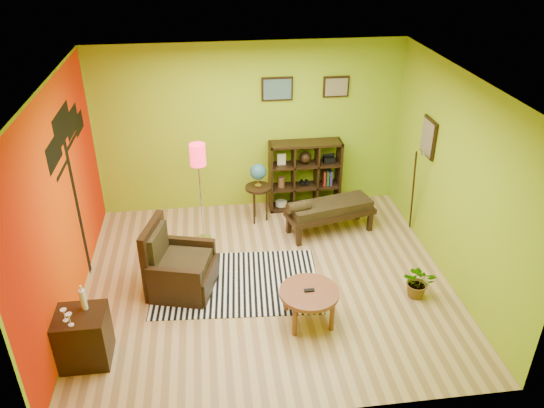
{
  "coord_description": "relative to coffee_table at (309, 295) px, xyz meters",
  "views": [
    {
      "loc": [
        -0.69,
        -5.88,
        4.49
      ],
      "look_at": [
        0.12,
        0.3,
        1.05
      ],
      "focal_mm": 35.0,
      "sensor_mm": 36.0,
      "label": 1
    }
  ],
  "objects": [
    {
      "name": "coffee_table",
      "position": [
        0.0,
        0.0,
        0.0
      ],
      "size": [
        0.74,
        0.74,
        0.47
      ],
      "color": "brown",
      "rests_on": "ground"
    },
    {
      "name": "globe_table",
      "position": [
        -0.35,
        2.52,
        0.38
      ],
      "size": [
        0.42,
        0.42,
        1.02
      ],
      "color": "black",
      "rests_on": "ground"
    },
    {
      "name": "side_cabinet",
      "position": [
        -2.62,
        -0.33,
        -0.06
      ],
      "size": [
        0.55,
        0.5,
        0.96
      ],
      "color": "black",
      "rests_on": "ground"
    },
    {
      "name": "floor_lamp",
      "position": [
        -1.27,
        2.05,
        0.91
      ],
      "size": [
        0.24,
        0.24,
        1.6
      ],
      "color": "silver",
      "rests_on": "ground"
    },
    {
      "name": "bench",
      "position": [
        0.69,
        2.02,
        0.02
      ],
      "size": [
        1.47,
        0.81,
        0.65
      ],
      "color": "black",
      "rests_on": "ground"
    },
    {
      "name": "potted_plant",
      "position": [
        1.53,
        0.28,
        -0.21
      ],
      "size": [
        0.55,
        0.58,
        0.36
      ],
      "primitive_type": "imported",
      "rotation": [
        0.0,
        0.0,
        -0.34
      ],
      "color": "#26661E",
      "rests_on": "ground"
    },
    {
      "name": "room_shell",
      "position": [
        -0.52,
        0.87,
        1.41
      ],
      "size": [
        5.04,
        4.54,
        2.82
      ],
      "color": "#92B818",
      "rests_on": "ground"
    },
    {
      "name": "zebra_rug",
      "position": [
        -0.84,
        0.87,
        -0.38
      ],
      "size": [
        2.36,
        1.61,
        0.01
      ],
      "primitive_type": "cube",
      "rotation": [
        0.0,
        0.0,
        -0.07
      ],
      "color": "white",
      "rests_on": "ground"
    },
    {
      "name": "cube_shelf",
      "position": [
        0.49,
        2.88,
        0.21
      ],
      "size": [
        1.2,
        0.35,
        1.2
      ],
      "color": "black",
      "rests_on": "ground"
    },
    {
      "name": "ground",
      "position": [
        -0.42,
        0.85,
        -0.39
      ],
      "size": [
        5.0,
        5.0,
        0.0
      ],
      "primitive_type": "plane",
      "color": "tan",
      "rests_on": "ground"
    },
    {
      "name": "armchair",
      "position": [
        -1.62,
        0.86,
        -0.09
      ],
      "size": [
        0.99,
        0.98,
        0.99
      ],
      "color": "black",
      "rests_on": "ground"
    }
  ]
}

